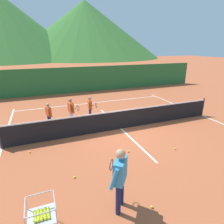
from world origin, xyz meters
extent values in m
plane|color=#B25633|center=(0.00, 0.00, 0.00)|extent=(120.00, 120.00, 0.00)
cube|color=white|center=(0.00, 4.86, 0.00)|extent=(10.48, 0.08, 0.01)
cube|color=white|center=(-5.24, 0.00, 0.00)|extent=(0.08, 10.77, 0.01)
cube|color=white|center=(5.24, 0.00, 0.00)|extent=(0.08, 10.77, 0.01)
cube|color=white|center=(0.00, 0.00, 0.00)|extent=(0.08, 6.26, 0.01)
cylinder|color=#333338|center=(5.23, 0.00, 0.53)|extent=(0.08, 0.08, 1.05)
cube|color=black|center=(0.00, 0.00, 0.46)|extent=(10.38, 0.02, 0.92)
cube|color=white|center=(0.00, 0.00, 0.95)|extent=(10.38, 0.03, 0.06)
cylinder|color=#191E4C|center=(-2.12, -4.56, 0.42)|extent=(0.12, 0.12, 0.84)
cylinder|color=#191E4C|center=(-1.92, -4.30, 0.42)|extent=(0.12, 0.12, 0.84)
cube|color=#338CBF|center=(-2.02, -4.43, 1.13)|extent=(0.49, 0.54, 0.59)
sphere|color=tan|center=(-2.02, -4.43, 1.58)|extent=(0.23, 0.23, 0.23)
cylinder|color=#338CBF|center=(-2.25, -4.61, 1.10)|extent=(0.23, 0.21, 0.58)
cylinder|color=#338CBF|center=(-1.88, -4.18, 1.09)|extent=(0.19, 0.18, 0.58)
torus|color=#262628|center=(-2.08, -4.02, 1.04)|extent=(0.20, 0.24, 0.29)
cylinder|color=black|center=(-1.89, -4.17, 1.04)|extent=(0.19, 0.16, 0.03)
cylinder|color=navy|center=(-3.29, 1.68, 0.30)|extent=(0.09, 0.09, 0.61)
cylinder|color=navy|center=(-3.21, 1.46, 0.30)|extent=(0.09, 0.09, 0.61)
cube|color=#E55926|center=(-3.25, 1.57, 0.82)|extent=(0.28, 0.40, 0.43)
sphere|color=tan|center=(-3.25, 1.57, 1.15)|extent=(0.17, 0.17, 0.17)
cylinder|color=#E55926|center=(-3.28, 1.78, 0.80)|extent=(0.18, 0.12, 0.42)
cylinder|color=#E55926|center=(-3.15, 1.39, 0.79)|extent=(0.14, 0.10, 0.42)
cylinder|color=silver|center=(-2.18, 1.66, 0.34)|extent=(0.10, 0.10, 0.68)
cylinder|color=silver|center=(-2.13, 1.41, 0.34)|extent=(0.10, 0.10, 0.68)
cube|color=#E55926|center=(-2.15, 1.53, 0.92)|extent=(0.27, 0.43, 0.48)
sphere|color=#996B4C|center=(-2.15, 1.53, 1.28)|extent=(0.19, 0.19, 0.19)
cylinder|color=#E55926|center=(-2.14, 1.77, 0.89)|extent=(0.20, 0.11, 0.47)
cylinder|color=#E55926|center=(-2.07, 1.31, 0.88)|extent=(0.15, 0.10, 0.47)
torus|color=#262628|center=(-1.81, 1.37, 0.88)|extent=(0.08, 0.29, 0.29)
cylinder|color=black|center=(-2.05, 1.32, 0.88)|extent=(0.22, 0.07, 0.03)
cylinder|color=navy|center=(-1.05, 2.00, 0.32)|extent=(0.09, 0.09, 0.63)
cylinder|color=navy|center=(-1.06, 1.76, 0.32)|extent=(0.09, 0.09, 0.63)
cube|color=#E55926|center=(-1.05, 1.88, 0.86)|extent=(0.19, 0.39, 0.44)
sphere|color=#996B4C|center=(-1.05, 1.88, 1.19)|extent=(0.18, 0.18, 0.18)
cylinder|color=#E55926|center=(-0.99, 2.09, 0.83)|extent=(0.18, 0.08, 0.43)
cylinder|color=#E55926|center=(-1.03, 1.66, 0.82)|extent=(0.13, 0.07, 0.44)
torus|color=#262628|center=(-0.77, 1.65, 0.83)|extent=(0.04, 0.29, 0.29)
cylinder|color=black|center=(-1.01, 1.66, 0.83)|extent=(0.22, 0.04, 0.03)
cylinder|color=#B7B7BC|center=(-4.10, -4.22, 0.45)|extent=(0.02, 0.02, 0.89)
cylinder|color=#B7B7BC|center=(-3.54, -4.22, 0.45)|extent=(0.02, 0.02, 0.89)
cube|color=#B7B7BC|center=(-3.82, -4.50, 0.55)|extent=(0.56, 0.56, 0.01)
cube|color=#B7B7BC|center=(-3.82, -4.22, 0.89)|extent=(0.56, 0.02, 0.02)
cube|color=#B7B7BC|center=(-3.82, -4.78, 0.89)|extent=(0.56, 0.02, 0.02)
cube|color=#B7B7BC|center=(-4.10, -4.50, 0.89)|extent=(0.02, 0.56, 0.02)
cube|color=#B7B7BC|center=(-3.54, -4.50, 0.89)|extent=(0.02, 0.56, 0.02)
sphere|color=yellow|center=(-3.94, -4.62, 0.59)|extent=(0.07, 0.07, 0.07)
sphere|color=yellow|center=(-3.94, -4.57, 0.58)|extent=(0.07, 0.07, 0.07)
sphere|color=yellow|center=(-3.94, -4.50, 0.59)|extent=(0.07, 0.07, 0.07)
sphere|color=yellow|center=(-3.94, -4.44, 0.58)|extent=(0.07, 0.07, 0.07)
sphere|color=yellow|center=(-3.95, -4.37, 0.58)|extent=(0.07, 0.07, 0.07)
sphere|color=yellow|center=(-3.89, -4.62, 0.59)|extent=(0.07, 0.07, 0.07)
sphere|color=yellow|center=(-3.88, -4.57, 0.58)|extent=(0.07, 0.07, 0.07)
sphere|color=yellow|center=(-3.88, -4.50, 0.59)|extent=(0.07, 0.07, 0.07)
sphere|color=yellow|center=(-3.88, -4.44, 0.59)|extent=(0.07, 0.07, 0.07)
sphere|color=yellow|center=(-3.88, -4.37, 0.59)|extent=(0.07, 0.07, 0.07)
sphere|color=yellow|center=(-3.82, -4.63, 0.59)|extent=(0.07, 0.07, 0.07)
sphere|color=yellow|center=(-3.81, -4.57, 0.59)|extent=(0.07, 0.07, 0.07)
sphere|color=yellow|center=(-3.82, -4.50, 0.58)|extent=(0.07, 0.07, 0.07)
sphere|color=yellow|center=(-3.82, -4.44, 0.58)|extent=(0.07, 0.07, 0.07)
sphere|color=yellow|center=(-3.82, -4.37, 0.59)|extent=(0.07, 0.07, 0.07)
sphere|color=yellow|center=(-3.75, -4.62, 0.59)|extent=(0.07, 0.07, 0.07)
sphere|color=yellow|center=(-3.75, -4.57, 0.59)|extent=(0.07, 0.07, 0.07)
sphere|color=yellow|center=(-3.75, -4.50, 0.59)|extent=(0.07, 0.07, 0.07)
sphere|color=yellow|center=(-3.75, -4.44, 0.58)|extent=(0.07, 0.07, 0.07)
sphere|color=yellow|center=(-3.75, -4.36, 0.58)|extent=(0.07, 0.07, 0.07)
sphere|color=yellow|center=(-3.68, -4.63, 0.58)|extent=(0.07, 0.07, 0.07)
sphere|color=yellow|center=(-3.69, -4.57, 0.58)|extent=(0.07, 0.07, 0.07)
sphere|color=yellow|center=(-3.69, -4.50, 0.58)|extent=(0.07, 0.07, 0.07)
sphere|color=yellow|center=(-3.68, -4.44, 0.58)|extent=(0.07, 0.07, 0.07)
sphere|color=yellow|center=(-3.68, -4.37, 0.58)|extent=(0.07, 0.07, 0.07)
sphere|color=yellow|center=(-1.26, -4.72, 0.03)|extent=(0.07, 0.07, 0.07)
sphere|color=yellow|center=(-2.86, -2.85, 0.03)|extent=(0.07, 0.07, 0.07)
sphere|color=yellow|center=(1.17, -2.61, 0.03)|extent=(0.07, 0.07, 0.07)
sphere|color=yellow|center=(-4.19, -0.76, 0.03)|extent=(0.07, 0.07, 0.07)
sphere|color=yellow|center=(-0.63, -2.11, 0.03)|extent=(0.07, 0.07, 0.07)
cube|color=#286B33|center=(0.00, 8.53, 1.10)|extent=(23.06, 0.08, 2.21)
cone|color=#38702D|center=(14.20, 62.91, 9.37)|extent=(51.69, 51.69, 18.75)
camera|label=1|loc=(-3.55, -7.80, 3.87)|focal=30.24mm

